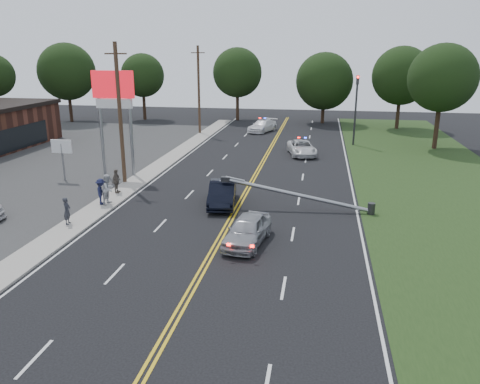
% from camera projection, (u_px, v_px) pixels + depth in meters
% --- Properties ---
extents(ground, '(120.00, 120.00, 0.00)m').
position_uv_depth(ground, '(208.00, 261.00, 21.76)').
color(ground, black).
rests_on(ground, ground).
extents(sidewalk, '(1.80, 70.00, 0.12)m').
position_uv_depth(sidewalk, '(124.00, 190.00, 32.55)').
color(sidewalk, gray).
rests_on(sidewalk, ground).
extents(grass_verge, '(12.00, 80.00, 0.01)m').
position_uv_depth(grass_verge, '(457.00, 208.00, 28.98)').
color(grass_verge, '#1E3414').
rests_on(grass_verge, ground).
extents(centerline_yellow, '(0.36, 80.00, 0.00)m').
position_uv_depth(centerline_yellow, '(243.00, 197.00, 31.19)').
color(centerline_yellow, gold).
rests_on(centerline_yellow, ground).
extents(pylon_sign, '(3.20, 0.35, 8.00)m').
position_uv_depth(pylon_sign, '(114.00, 98.00, 34.96)').
color(pylon_sign, gray).
rests_on(pylon_sign, ground).
extents(small_sign, '(1.60, 0.14, 3.10)m').
position_uv_depth(small_sign, '(62.00, 150.00, 34.70)').
color(small_sign, gray).
rests_on(small_sign, ground).
extents(traffic_signal, '(0.28, 0.41, 7.05)m').
position_uv_depth(traffic_signal, '(356.00, 104.00, 47.49)').
color(traffic_signal, '#2D2D30').
rests_on(traffic_signal, ground).
extents(fallen_streetlight, '(9.36, 0.44, 1.91)m').
position_uv_depth(fallen_streetlight, '(306.00, 196.00, 28.36)').
color(fallen_streetlight, '#2D2D30').
rests_on(fallen_streetlight, ground).
extents(utility_pole_mid, '(1.60, 0.28, 10.00)m').
position_uv_depth(utility_pole_mid, '(120.00, 114.00, 33.12)').
color(utility_pole_mid, '#382619').
rests_on(utility_pole_mid, ground).
extents(utility_pole_far, '(1.60, 0.28, 10.00)m').
position_uv_depth(utility_pole_far, '(199.00, 90.00, 53.88)').
color(utility_pole_far, '#382619').
rests_on(utility_pole_far, ground).
extents(tree_4, '(7.58, 7.58, 10.51)m').
position_uv_depth(tree_4, '(67.00, 72.00, 62.98)').
color(tree_4, black).
rests_on(tree_4, ground).
extents(tree_5, '(5.99, 5.99, 9.14)m').
position_uv_depth(tree_5, '(142.00, 75.00, 65.13)').
color(tree_5, black).
rests_on(tree_5, ground).
extents(tree_6, '(6.76, 6.76, 9.93)m').
position_uv_depth(tree_6, '(237.00, 73.00, 64.40)').
color(tree_6, black).
rests_on(tree_6, ground).
extents(tree_7, '(7.52, 7.52, 9.31)m').
position_uv_depth(tree_7, '(324.00, 81.00, 61.99)').
color(tree_7, black).
rests_on(tree_7, ground).
extents(tree_8, '(7.10, 7.10, 10.04)m').
position_uv_depth(tree_8, '(401.00, 76.00, 57.16)').
color(tree_8, black).
rests_on(tree_8, ground).
extents(tree_9, '(6.52, 6.52, 10.17)m').
position_uv_depth(tree_9, '(443.00, 78.00, 44.94)').
color(tree_9, black).
rests_on(tree_9, ground).
extents(crashed_sedan, '(2.21, 4.74, 1.50)m').
position_uv_depth(crashed_sedan, '(222.00, 193.00, 29.49)').
color(crashed_sedan, black).
rests_on(crashed_sedan, ground).
extents(waiting_sedan, '(2.31, 4.46, 1.45)m').
position_uv_depth(waiting_sedan, '(247.00, 230.00, 23.53)').
color(waiting_sedan, '#9D9FA5').
rests_on(waiting_sedan, ground).
extents(emergency_a, '(3.28, 5.25, 1.35)m').
position_uv_depth(emergency_a, '(302.00, 148.00, 43.79)').
color(emergency_a, silver).
rests_on(emergency_a, ground).
extents(emergency_b, '(3.62, 5.33, 1.43)m').
position_uv_depth(emergency_b, '(262.00, 126.00, 56.51)').
color(emergency_b, white).
rests_on(emergency_b, ground).
extents(bystander_a, '(0.44, 0.60, 1.53)m').
position_uv_depth(bystander_a, '(67.00, 211.00, 25.88)').
color(bystander_a, '#292B32').
rests_on(bystander_a, sidewalk).
extents(bystander_b, '(0.85, 1.02, 1.90)m').
position_uv_depth(bystander_b, '(108.00, 189.00, 29.31)').
color(bystander_b, '#B5B6BB').
rests_on(bystander_b, sidewalk).
extents(bystander_c, '(0.91, 1.20, 1.65)m').
position_uv_depth(bystander_c, '(101.00, 192.00, 29.22)').
color(bystander_c, '#171A3A').
rests_on(bystander_c, sidewalk).
extents(bystander_d, '(0.47, 0.98, 1.63)m').
position_uv_depth(bystander_d, '(116.00, 181.00, 31.60)').
color(bystander_d, '#61574E').
rests_on(bystander_d, sidewalk).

